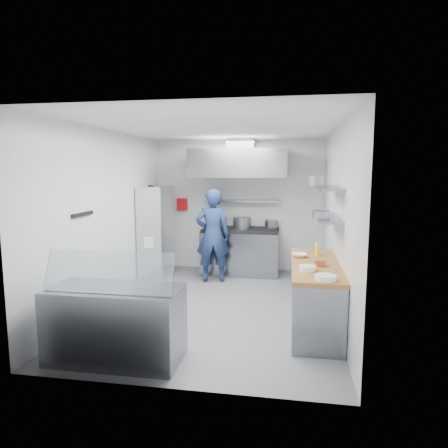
% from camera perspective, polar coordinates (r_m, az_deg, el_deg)
% --- Properties ---
extents(floor, '(5.00, 5.00, 0.00)m').
position_cam_1_polar(floor, '(6.56, -0.89, -11.59)').
color(floor, '#5B5B5D').
rests_on(floor, ground).
extents(ceiling, '(5.00, 5.00, 0.00)m').
position_cam_1_polar(ceiling, '(6.22, -0.94, 13.54)').
color(ceiling, silver).
rests_on(ceiling, wall_back).
extents(wall_back, '(3.60, 2.80, 0.02)m').
position_cam_1_polar(wall_back, '(8.70, 2.08, 2.63)').
color(wall_back, white).
rests_on(wall_back, floor).
extents(wall_front, '(3.60, 2.80, 0.02)m').
position_cam_1_polar(wall_front, '(3.84, -7.72, -3.88)').
color(wall_front, white).
rests_on(wall_front, floor).
extents(wall_left, '(2.80, 5.00, 0.02)m').
position_cam_1_polar(wall_left, '(6.80, -16.01, 0.92)').
color(wall_left, white).
rests_on(wall_left, floor).
extents(wall_right, '(2.80, 5.00, 0.02)m').
position_cam_1_polar(wall_right, '(6.17, 15.75, 0.28)').
color(wall_right, white).
rests_on(wall_right, floor).
extents(gas_range, '(1.60, 0.80, 0.90)m').
position_cam_1_polar(gas_range, '(8.43, 2.37, -4.07)').
color(gas_range, gray).
rests_on(gas_range, floor).
extents(cooktop, '(1.57, 0.78, 0.06)m').
position_cam_1_polar(cooktop, '(8.34, 2.39, -0.84)').
color(cooktop, black).
rests_on(cooktop, gas_range).
extents(stock_pot_left, '(0.30, 0.30, 0.20)m').
position_cam_1_polar(stock_pot_left, '(8.75, -0.56, 0.43)').
color(stock_pot_left, slate).
rests_on(stock_pot_left, cooktop).
extents(stock_pot_mid, '(0.38, 0.38, 0.24)m').
position_cam_1_polar(stock_pot_mid, '(8.26, 2.56, 0.13)').
color(stock_pot_mid, slate).
rests_on(stock_pot_mid, cooktop).
extents(stock_pot_right, '(0.28, 0.28, 0.16)m').
position_cam_1_polar(stock_pot_right, '(8.53, 6.75, 0.05)').
color(stock_pot_right, slate).
rests_on(stock_pot_right, cooktop).
extents(over_range_shelf, '(1.60, 0.30, 0.04)m').
position_cam_1_polar(over_range_shelf, '(8.51, 2.61, 3.33)').
color(over_range_shelf, gray).
rests_on(over_range_shelf, wall_back).
extents(shelf_pot_a, '(0.26, 0.26, 0.18)m').
position_cam_1_polar(shelf_pot_a, '(8.46, -1.61, 4.05)').
color(shelf_pot_a, slate).
rests_on(shelf_pot_a, over_range_shelf).
extents(extractor_hood, '(1.90, 1.15, 0.55)m').
position_cam_1_polar(extractor_hood, '(8.08, 2.29, 8.63)').
color(extractor_hood, gray).
rests_on(extractor_hood, wall_back).
extents(hood_duct, '(0.55, 0.55, 0.24)m').
position_cam_1_polar(hood_duct, '(8.32, 2.50, 11.22)').
color(hood_duct, slate).
rests_on(hood_duct, extractor_hood).
extents(red_firebox, '(0.22, 0.10, 0.26)m').
position_cam_1_polar(red_firebox, '(8.88, -6.00, 2.83)').
color(red_firebox, red).
rests_on(red_firebox, wall_back).
extents(chef, '(0.73, 0.55, 1.82)m').
position_cam_1_polar(chef, '(7.75, -1.61, -1.65)').
color(chef, navy).
rests_on(chef, floor).
extents(wire_rack, '(0.50, 0.90, 1.85)m').
position_cam_1_polar(wire_rack, '(8.14, -9.62, -1.19)').
color(wire_rack, silver).
rests_on(wire_rack, floor).
extents(rack_bin_a, '(0.17, 0.22, 0.20)m').
position_cam_1_polar(rack_bin_a, '(7.80, -10.51, -2.52)').
color(rack_bin_a, white).
rests_on(rack_bin_a, wire_rack).
extents(rack_bin_b, '(0.13, 0.17, 0.15)m').
position_cam_1_polar(rack_bin_b, '(8.05, -9.77, 1.40)').
color(rack_bin_b, yellow).
rests_on(rack_bin_b, wire_rack).
extents(rack_jar, '(0.10, 0.10, 0.18)m').
position_cam_1_polar(rack_jar, '(7.66, -10.38, 4.83)').
color(rack_jar, black).
rests_on(rack_jar, wire_rack).
extents(knife_strip, '(0.04, 0.55, 0.05)m').
position_cam_1_polar(knife_strip, '(5.98, -19.55, 1.33)').
color(knife_strip, black).
rests_on(knife_strip, wall_left).
extents(prep_counter_base, '(0.62, 2.00, 0.84)m').
position_cam_1_polar(prep_counter_base, '(5.77, 12.82, -10.12)').
color(prep_counter_base, gray).
rests_on(prep_counter_base, floor).
extents(prep_counter_top, '(0.65, 2.04, 0.06)m').
position_cam_1_polar(prep_counter_top, '(5.65, 12.96, -5.76)').
color(prep_counter_top, olive).
rests_on(prep_counter_top, prep_counter_base).
extents(plate_stack_a, '(0.24, 0.24, 0.06)m').
position_cam_1_polar(plate_stack_a, '(4.81, 14.30, -7.43)').
color(plate_stack_a, white).
rests_on(plate_stack_a, prep_counter_top).
extents(plate_stack_b, '(0.22, 0.22, 0.06)m').
position_cam_1_polar(plate_stack_b, '(5.22, 11.83, -6.18)').
color(plate_stack_b, white).
rests_on(plate_stack_b, prep_counter_top).
extents(copper_pan, '(0.15, 0.15, 0.06)m').
position_cam_1_polar(copper_pan, '(5.48, 13.58, -5.55)').
color(copper_pan, '#C56237').
rests_on(copper_pan, prep_counter_top).
extents(squeeze_bottle, '(0.06, 0.06, 0.18)m').
position_cam_1_polar(squeeze_bottle, '(6.13, 13.14, -3.58)').
color(squeeze_bottle, yellow).
rests_on(squeeze_bottle, prep_counter_top).
extents(mixing_bowl, '(0.25, 0.25, 0.05)m').
position_cam_1_polar(mixing_bowl, '(5.97, 10.66, -4.41)').
color(mixing_bowl, white).
rests_on(mixing_bowl, prep_counter_top).
extents(wall_shelf_lower, '(0.30, 1.30, 0.04)m').
position_cam_1_polar(wall_shelf_lower, '(5.85, 14.54, 0.91)').
color(wall_shelf_lower, gray).
rests_on(wall_shelf_lower, wall_right).
extents(wall_shelf_upper, '(0.30, 1.30, 0.04)m').
position_cam_1_polar(wall_shelf_upper, '(5.82, 14.68, 5.02)').
color(wall_shelf_upper, gray).
rests_on(wall_shelf_upper, wall_right).
extents(shelf_pot_c, '(0.24, 0.24, 0.10)m').
position_cam_1_polar(shelf_pot_c, '(5.55, 13.73, 1.32)').
color(shelf_pot_c, slate).
rests_on(shelf_pot_c, wall_shelf_lower).
extents(shelf_pot_d, '(0.24, 0.24, 0.14)m').
position_cam_1_polar(shelf_pot_d, '(6.06, 12.96, 6.03)').
color(shelf_pot_d, slate).
rests_on(shelf_pot_d, wall_shelf_upper).
extents(display_case, '(1.50, 0.70, 0.85)m').
position_cam_1_polar(display_case, '(4.85, -15.22, -13.62)').
color(display_case, gray).
rests_on(display_case, floor).
extents(display_glass, '(1.47, 0.19, 0.42)m').
position_cam_1_polar(display_glass, '(4.55, -16.14, -6.54)').
color(display_glass, silver).
rests_on(display_glass, display_case).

